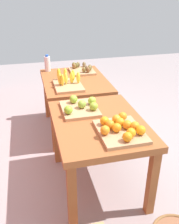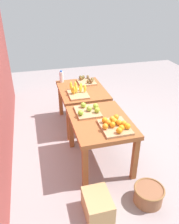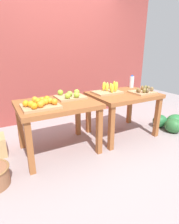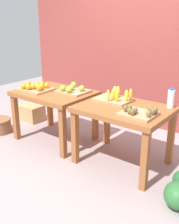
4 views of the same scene
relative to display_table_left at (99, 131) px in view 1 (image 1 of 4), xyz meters
The scene contains 9 objects.
ground_plane 0.83m from the display_table_left, ahead, with size 8.00×8.00×0.00m, color gray.
display_table_left is the anchor object (origin of this frame).
display_table_right 1.12m from the display_table_left, ahead, with size 1.04×0.80×0.72m.
orange_bin 0.31m from the display_table_left, 154.24° to the right, with size 0.44×0.36×0.11m.
apple_bin 0.30m from the display_table_left, 25.29° to the left, with size 0.40×0.36×0.11m.
banana_crate 0.93m from the display_table_left, ahead, with size 0.45×0.32×0.17m.
kiwi_bin 1.41m from the display_table_left, ahead, with size 0.36×0.32×0.10m.
water_bottle 1.59m from the display_table_left, 10.90° to the left, with size 0.08×0.08×0.23m.
watermelon_pile 2.12m from the display_table_left, ahead, with size 0.61×0.60×0.25m.
Camera 1 is at (-2.47, 0.56, 1.83)m, focal length 40.91 mm.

